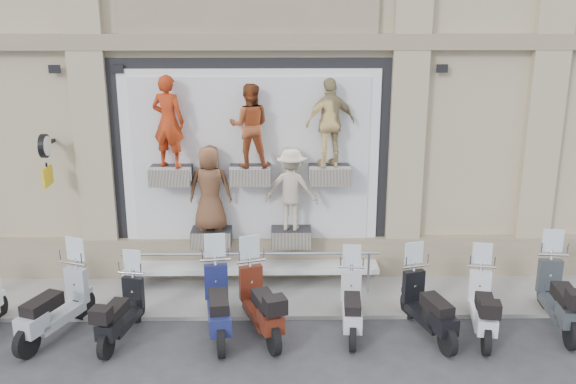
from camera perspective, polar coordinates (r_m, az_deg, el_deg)
name	(u,v)px	position (r m, az deg, el deg)	size (l,w,h in m)	color
ground	(247,349)	(11.06, -3.70, -13.75)	(90.00, 90.00, 0.00)	#323234
sidewalk	(251,292)	(12.90, -3.28, -8.89)	(16.00, 2.20, 0.08)	gray
shop_vitrine	(254,169)	(12.70, -3.04, 2.04)	(5.60, 0.83, 4.30)	black
guard_rail	(251,275)	(12.63, -3.33, -7.35)	(5.06, 0.10, 0.93)	#9EA0A5
clock_sign_bracket	(45,153)	(13.10, -20.75, 3.24)	(0.10, 0.80, 1.02)	black
scooter_c	(54,294)	(11.73, -20.12, -8.54)	(0.58, 1.98, 1.61)	#8E969A
scooter_d	(121,301)	(11.36, -14.67, -9.39)	(0.51, 1.75, 1.42)	black
scooter_e	(218,292)	(11.16, -6.27, -8.80)	(0.59, 2.01, 1.63)	#161B4D
scooter_f	(260,292)	(11.14, -2.47, -8.86)	(0.57, 1.97, 1.60)	#4F1A0D
scooter_g	(352,295)	(11.28, 5.72, -9.09)	(0.51, 1.74, 1.42)	#ADB0B4
scooter_h	(429,296)	(11.36, 12.43, -8.98)	(0.54, 1.86, 1.51)	black
scooter_i	(484,296)	(11.63, 17.01, -8.80)	(0.53, 1.82, 1.48)	silver
scooter_j	(561,286)	(12.30, 23.09, -7.66)	(0.58, 2.00, 1.62)	#2C3135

